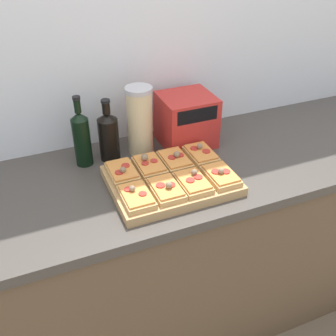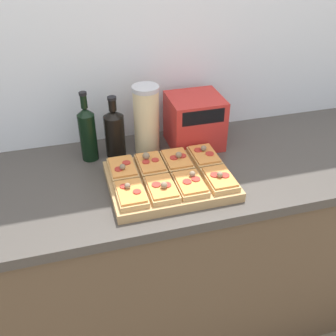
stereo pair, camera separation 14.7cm
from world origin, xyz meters
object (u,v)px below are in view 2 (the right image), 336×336
at_px(olive_oil_bottle, 88,133).
at_px(grain_jar_tall, 146,120).
at_px(wine_bottle, 115,132).
at_px(toaster_oven, 195,121).
at_px(cutting_board, 170,181).

distance_m(olive_oil_bottle, grain_jar_tall, 0.24).
distance_m(wine_bottle, grain_jar_tall, 0.14).
bearing_deg(toaster_oven, cutting_board, -124.50).
height_order(cutting_board, olive_oil_bottle, olive_oil_bottle).
bearing_deg(wine_bottle, cutting_board, -59.64).
bearing_deg(toaster_oven, grain_jar_tall, 179.77).
bearing_deg(toaster_oven, olive_oil_bottle, 179.89).
xyz_separation_m(wine_bottle, grain_jar_tall, (0.13, 0.00, 0.04)).
relative_size(cutting_board, olive_oil_bottle, 1.55).
bearing_deg(wine_bottle, toaster_oven, -0.14).
relative_size(olive_oil_bottle, wine_bottle, 1.12).
xyz_separation_m(cutting_board, grain_jar_tall, (-0.02, 0.27, 0.13)).
relative_size(grain_jar_tall, toaster_oven, 1.18).
xyz_separation_m(olive_oil_bottle, wine_bottle, (0.11, 0.00, -0.01)).
relative_size(olive_oil_bottle, toaster_oven, 1.19).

